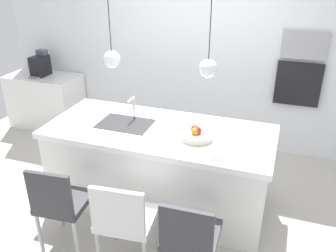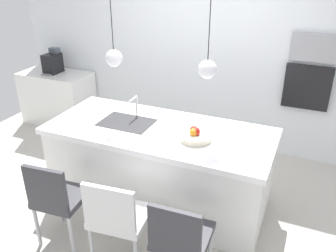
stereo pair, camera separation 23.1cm
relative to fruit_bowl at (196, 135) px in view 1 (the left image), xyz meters
The scene contains 15 objects.
floor 1.03m from the fruit_bowl, 168.69° to the left, with size 6.60×6.60×0.00m, color #BCB7AD.
back_wall 1.82m from the fruit_bowl, 103.65° to the left, with size 6.00×0.10×2.60m, color white.
kitchen_island 0.65m from the fruit_bowl, 168.69° to the left, with size 2.34×1.01×0.90m.
sink_basin 0.81m from the fruit_bowl, behind, with size 0.56×0.40×0.02m, color #2D2D30.
faucet 0.86m from the fruit_bowl, 159.69° to the left, with size 0.02×0.17×0.22m.
fruit_bowl is the anchor object (origin of this frame).
side_counter 3.18m from the fruit_bowl, 154.19° to the left, with size 1.10×0.60×0.84m, color white.
coffee_machine 3.15m from the fruit_bowl, 154.24° to the left, with size 0.20×0.35×0.38m.
microwave 1.98m from the fruit_bowl, 61.76° to the left, with size 0.54×0.08×0.34m, color #9E9EA3.
oven 1.89m from the fruit_bowl, 61.76° to the left, with size 0.56×0.08×0.56m, color black.
chair_near 1.40m from the fruit_bowl, 139.42° to the right, with size 0.46×0.46×0.90m.
chair_middle 1.04m from the fruit_bowl, 113.62° to the right, with size 0.52×0.48×0.89m.
chair_far 1.00m from the fruit_bowl, 77.28° to the right, with size 0.45×0.47×0.86m.
pendant_light_left 1.12m from the fruit_bowl, behind, with size 0.17×0.17×0.77m.
pendant_light_right 0.66m from the fruit_bowl, 52.91° to the left, with size 0.17×0.17×0.77m.
Camera 1 is at (1.16, -3.06, 2.50)m, focal length 37.95 mm.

